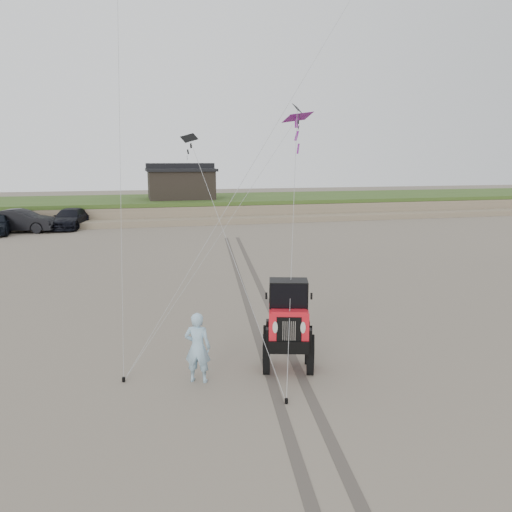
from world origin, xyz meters
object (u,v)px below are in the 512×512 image
at_px(truck_c, 70,219).
at_px(man, 198,347).
at_px(cabin, 181,183).
at_px(truck_b, 21,221).
at_px(jeep, 288,335).

height_order(truck_c, man, man).
bearing_deg(truck_c, cabin, 45.90).
bearing_deg(truck_b, cabin, -46.24).
height_order(cabin, truck_b, cabin).
relative_size(truck_c, jeep, 1.05).
bearing_deg(jeep, truck_c, 121.57).
xyz_separation_m(cabin, jeep, (-0.93, -36.52, -2.28)).
bearing_deg(truck_b, jeep, -144.23).
xyz_separation_m(truck_c, jeep, (8.55, -30.28, 0.18)).
xyz_separation_m(cabin, man, (-3.32, -36.65, -2.34)).
height_order(cabin, jeep, cabin).
bearing_deg(cabin, truck_b, -149.58).
relative_size(cabin, truck_b, 1.21).
bearing_deg(truck_b, man, -148.47).
relative_size(truck_b, jeep, 1.03).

